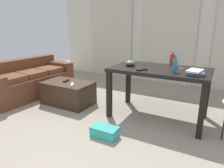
# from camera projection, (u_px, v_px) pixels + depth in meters

# --- Properties ---
(ground_plane) EXTENTS (8.54, 8.54, 0.00)m
(ground_plane) POSITION_uv_depth(u_px,v_px,m) (131.00, 114.00, 3.24)
(ground_plane) COLOR gray
(wall_back) EXTENTS (6.09, 0.10, 2.47)m
(wall_back) POSITION_uv_depth(u_px,v_px,m) (170.00, 31.00, 4.72)
(wall_back) COLOR silver
(wall_back) RESTS_ON ground
(curtains) EXTENTS (4.33, 0.03, 2.17)m
(curtains) POSITION_uv_depth(u_px,v_px,m) (169.00, 38.00, 4.69)
(curtains) COLOR beige
(curtains) RESTS_ON ground
(couch) EXTENTS (0.91, 1.76, 0.70)m
(couch) POSITION_uv_depth(u_px,v_px,m) (28.00, 81.00, 4.06)
(couch) COLOR brown
(couch) RESTS_ON ground
(coffee_table) EXTENTS (0.87, 0.54, 0.40)m
(coffee_table) POSITION_uv_depth(u_px,v_px,m) (68.00, 93.00, 3.61)
(coffee_table) COLOR #382619
(coffee_table) RESTS_ON ground
(craft_table) EXTENTS (1.39, 0.80, 0.77)m
(craft_table) POSITION_uv_depth(u_px,v_px,m) (159.00, 75.00, 2.95)
(craft_table) COLOR black
(craft_table) RESTS_ON ground
(bottle_near) EXTENTS (0.06, 0.06, 0.23)m
(bottle_near) POSITION_uv_depth(u_px,v_px,m) (175.00, 65.00, 2.64)
(bottle_near) COLOR teal
(bottle_near) RESTS_ON craft_table
(bottle_far) EXTENTS (0.08, 0.08, 0.20)m
(bottle_far) POSITION_uv_depth(u_px,v_px,m) (172.00, 60.00, 3.13)
(bottle_far) COLOR #99332D
(bottle_far) RESTS_ON craft_table
(bowl) EXTENTS (0.16, 0.16, 0.09)m
(bowl) POSITION_uv_depth(u_px,v_px,m) (130.00, 63.00, 3.08)
(bowl) COLOR #477033
(bowl) RESTS_ON craft_table
(book_stack) EXTENTS (0.23, 0.28, 0.06)m
(book_stack) POSITION_uv_depth(u_px,v_px,m) (196.00, 72.00, 2.54)
(book_stack) COLOR #4C4C51
(book_stack) RESTS_ON craft_table
(tv_remote_on_table) EXTENTS (0.13, 0.16, 0.02)m
(tv_remote_on_table) POSITION_uv_depth(u_px,v_px,m) (142.00, 70.00, 2.78)
(tv_remote_on_table) COLOR black
(tv_remote_on_table) RESTS_ON craft_table
(scissors) EXTENTS (0.12, 0.08, 0.00)m
(scissors) POSITION_uv_depth(u_px,v_px,m) (179.00, 68.00, 2.93)
(scissors) COLOR #9EA0A5
(scissors) RESTS_ON craft_table
(tv_remote_primary) EXTENTS (0.14, 0.18, 0.02)m
(tv_remote_primary) POSITION_uv_depth(u_px,v_px,m) (72.00, 84.00, 3.38)
(tv_remote_primary) COLOR #B7B7B2
(tv_remote_primary) RESTS_ON coffee_table
(tv_remote_secondary) EXTENTS (0.09, 0.16, 0.02)m
(tv_remote_secondary) POSITION_uv_depth(u_px,v_px,m) (66.00, 81.00, 3.60)
(tv_remote_secondary) COLOR black
(tv_remote_secondary) RESTS_ON coffee_table
(shoebox) EXTENTS (0.34, 0.20, 0.13)m
(shoebox) POSITION_uv_depth(u_px,v_px,m) (105.00, 132.00, 2.56)
(shoebox) COLOR #33B2AD
(shoebox) RESTS_ON ground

